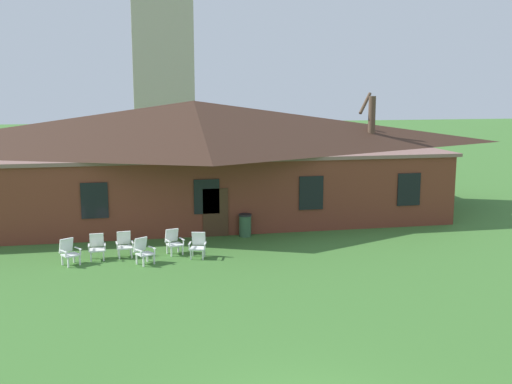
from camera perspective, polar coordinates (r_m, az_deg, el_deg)
brick_building at (r=30.81m, az=-5.79°, el=3.32°), size 24.17×10.40×5.71m
dome_tower at (r=51.67m, az=-8.82°, el=13.09°), size 5.18×5.18×20.43m
lawn_chair_by_porch at (r=23.19m, az=-17.15°, el=-5.33°), size 0.85×0.87×0.96m
lawn_chair_near_door at (r=23.63m, az=-14.71°, el=-4.93°), size 0.67×0.70×0.96m
lawn_chair_left_end at (r=23.73m, az=-12.26°, el=-4.76°), size 0.68×0.72×0.96m
lawn_chair_middle at (r=22.66m, az=-10.54°, el=-5.40°), size 0.84×0.87×0.96m
lawn_chair_right_end at (r=23.81m, az=-7.75°, el=-4.58°), size 0.75×0.81×0.96m
lawn_chair_far_side at (r=23.18m, az=-5.46°, el=-4.93°), size 0.74×0.78×0.96m
bare_tree_beside_building at (r=31.71m, az=10.59°, el=3.81°), size 1.34×1.73×6.10m
trash_bin at (r=26.26m, az=-1.03°, el=-3.13°), size 0.56×0.56×0.98m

